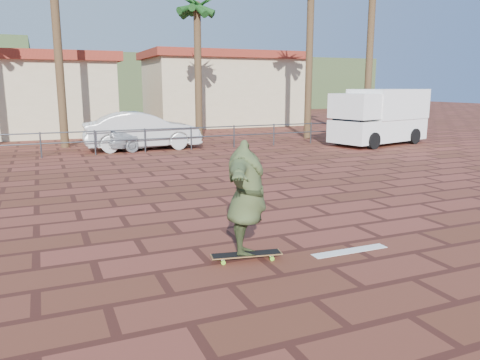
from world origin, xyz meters
The scene contains 12 objects.
ground centered at (0.00, 0.00, 0.00)m, with size 120.00×120.00×0.00m, color brown.
paint_stripe centered at (0.70, -1.20, 0.00)m, with size 1.40×0.22×0.01m, color white.
guardrail centered at (0.00, 12.00, 0.68)m, with size 24.06×0.06×1.00m.
palm_center centered at (3.50, 15.50, 6.36)m, with size 2.40×2.40×7.75m.
building_east centered at (8.00, 24.00, 2.54)m, with size 10.60×6.60×5.00m.
hill_front centered at (0.00, 50.00, 3.00)m, with size 70.00×18.00×6.00m, color #384C28.
longboard centered at (-1.08, -0.90, 0.09)m, with size 1.17×0.45×0.11m.
skateboarder centered at (-1.08, -0.90, 1.02)m, with size 2.23×0.61×1.82m, color #3E4B28.
campervan centered at (10.79, 10.46, 1.35)m, with size 5.32×3.23×2.57m.
car_silver centered at (0.36, 13.10, 0.68)m, with size 1.60×3.97×1.35m, color #AAAEB1.
car_white centered at (0.11, 13.00, 0.81)m, with size 1.72×4.92×1.62m, color silver.
street_sign centered at (11.89, 12.00, 1.47)m, with size 0.43×0.12×2.11m.
Camera 1 is at (-3.93, -7.35, 2.73)m, focal length 35.00 mm.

